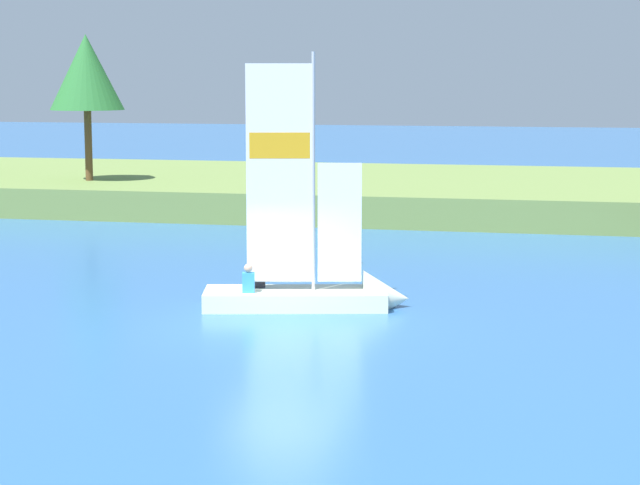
# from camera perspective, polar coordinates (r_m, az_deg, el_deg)

# --- Properties ---
(ground_plane) EXTENTS (200.00, 200.00, 0.00)m
(ground_plane) POSITION_cam_1_polar(r_m,az_deg,el_deg) (25.23, -2.12, -4.16)
(ground_plane) COLOR #2D609E
(shore_bank) EXTENTS (80.00, 15.36, 1.16)m
(shore_bank) POSITION_cam_1_polar(r_m,az_deg,el_deg) (48.41, 4.99, 2.48)
(shore_bank) COLOR olive
(shore_bank) RESTS_ON ground
(shoreline_tree_midleft) EXTENTS (2.97, 2.97, 5.87)m
(shoreline_tree_midleft) POSITION_cam_1_polar(r_m,az_deg,el_deg) (47.90, -11.41, 8.18)
(shoreline_tree_midleft) COLOR brown
(shoreline_tree_midleft) RESTS_ON shore_bank
(sailboat) EXTENTS (4.99, 2.45, 6.39)m
(sailboat) POSITION_cam_1_polar(r_m,az_deg,el_deg) (27.19, 0.44, -2.33)
(sailboat) COLOR silver
(sailboat) RESTS_ON ground
(channel_buoy) EXTENTS (0.60, 0.60, 0.60)m
(channel_buoy) POSITION_cam_1_polar(r_m,az_deg,el_deg) (33.47, 1.42, -0.55)
(channel_buoy) COLOR yellow
(channel_buoy) RESTS_ON ground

